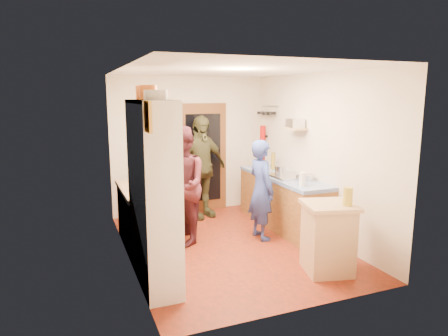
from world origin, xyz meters
TOP-DOWN VIEW (x-y plane):
  - floor at (0.00, 0.00)m, footprint 3.00×4.00m
  - ceiling at (0.00, 0.00)m, footprint 3.00×4.00m
  - wall_back at (0.00, 2.01)m, footprint 3.00×0.02m
  - wall_front at (0.00, -2.01)m, footprint 3.00×0.02m
  - wall_left at (-1.51, 0.00)m, footprint 0.02×4.00m
  - wall_right at (1.51, 0.00)m, footprint 0.02×4.00m
  - door_frame at (0.25, 1.97)m, footprint 0.95×0.06m
  - door_glass at (0.25, 1.94)m, footprint 0.70×0.02m
  - hutch_body at (-1.30, -0.80)m, footprint 0.40×1.20m
  - hutch_top_shelf at (-1.30, -0.80)m, footprint 0.40×1.14m
  - plate_stack at (-1.30, -1.09)m, footprint 0.25×0.25m
  - orange_pot_a at (-1.30, -0.69)m, footprint 0.21×0.21m
  - orange_pot_b at (-1.30, -0.39)m, footprint 0.18×0.18m
  - left_counter_base at (-1.20, 0.45)m, footprint 0.60×1.40m
  - left_counter_top at (-1.20, 0.45)m, footprint 0.64×1.44m
  - toaster at (-1.15, -0.07)m, footprint 0.30×0.24m
  - kettle at (-1.25, 0.32)m, footprint 0.18×0.18m
  - orange_bowl at (-1.12, 0.67)m, footprint 0.25×0.25m
  - chopping_board at (-1.18, 0.93)m, footprint 0.30×0.22m
  - right_counter_base at (1.20, 0.50)m, footprint 0.60×2.20m
  - right_counter_top at (1.20, 0.50)m, footprint 0.62×2.22m
  - hob at (1.20, 0.33)m, footprint 0.55×0.58m
  - pot_on_hob at (1.15, 0.51)m, footprint 0.20×0.20m
  - bottle_a at (1.05, 1.13)m, footprint 0.08×0.08m
  - bottle_b at (1.18, 1.21)m, footprint 0.08×0.08m
  - bottle_c at (1.31, 1.07)m, footprint 0.09×0.09m
  - paper_towel at (1.05, -0.33)m, footprint 0.12×0.12m
  - mixing_bowl at (1.30, 0.00)m, footprint 0.33×0.33m
  - island_base at (0.82, -1.32)m, footprint 0.67×0.67m
  - island_top at (0.82, -1.32)m, footprint 0.75×0.75m
  - cutting_board at (0.78, -1.25)m, footprint 0.41×0.36m
  - oil_jar at (0.96, -1.48)m, footprint 0.14×0.14m
  - pan_rail at (1.46, 1.52)m, footprint 0.02×0.65m
  - pan_hang_a at (1.40, 1.35)m, footprint 0.18×0.18m
  - pan_hang_b at (1.40, 1.55)m, footprint 0.16×0.16m
  - pan_hang_c at (1.40, 1.75)m, footprint 0.17×0.17m
  - wall_shelf at (1.37, 0.45)m, footprint 0.26×0.42m
  - radio at (1.37, 0.45)m, footprint 0.25×0.32m
  - ext_bracket at (1.47, 1.70)m, footprint 0.06×0.10m
  - fire_extinguisher at (1.41, 1.70)m, footprint 0.11×0.11m
  - picture_frame at (-1.48, -1.55)m, footprint 0.03×0.25m
  - person_hob at (0.62, 0.09)m, footprint 0.41×0.60m
  - person_left at (-0.61, 0.41)m, footprint 0.69×0.88m
  - person_back at (0.06, 1.53)m, footprint 1.19×0.76m

SIDE VIEW (x-z plane):
  - floor at x=0.00m, z-range -0.02..0.00m
  - right_counter_base at x=1.20m, z-range 0.00..0.84m
  - left_counter_base at x=-1.20m, z-range 0.00..0.85m
  - island_base at x=0.82m, z-range 0.00..0.86m
  - person_hob at x=0.62m, z-range 0.00..1.58m
  - right_counter_top at x=1.20m, z-range 0.84..0.90m
  - left_counter_top at x=-1.20m, z-range 0.85..0.90m
  - island_top at x=0.82m, z-range 0.86..0.91m
  - cutting_board at x=0.78m, z-range 0.89..0.91m
  - person_left at x=-0.61m, z-range 0.00..1.81m
  - chopping_board at x=-1.18m, z-range 0.90..0.92m
  - hob at x=1.20m, z-range 0.90..0.94m
  - orange_bowl at x=-1.12m, z-range 0.90..0.99m
  - person_back at x=0.06m, z-range 0.00..1.89m
  - mixing_bowl at x=1.30m, z-range 0.90..1.01m
  - kettle at x=-1.25m, z-range 0.90..1.08m
  - toaster at x=-1.15m, z-range 0.90..1.10m
  - pot_on_hob at x=1.15m, z-range 0.94..1.07m
  - paper_towel at x=1.05m, z-range 0.90..1.11m
  - oil_jar at x=0.96m, z-range 0.91..1.14m
  - bottle_b at x=1.18m, z-range 0.90..1.16m
  - bottle_a at x=1.05m, z-range 0.90..1.17m
  - door_frame at x=0.25m, z-range 0.00..2.10m
  - door_glass at x=0.25m, z-range 0.20..1.90m
  - bottle_c at x=1.31m, z-range 0.90..1.22m
  - hutch_body at x=-1.30m, z-range 0.00..2.20m
  - wall_back at x=0.00m, z-range 0.00..2.60m
  - wall_front at x=0.00m, z-range 0.00..2.60m
  - wall_left at x=-1.51m, z-range 0.00..2.60m
  - wall_right at x=1.51m, z-range 0.00..2.60m
  - ext_bracket at x=1.47m, z-range 1.43..1.47m
  - fire_extinguisher at x=1.41m, z-range 1.34..1.66m
  - wall_shelf at x=1.37m, z-range 1.69..1.71m
  - radio at x=1.37m, z-range 1.72..1.86m
  - pan_hang_b at x=1.40m, z-range 1.88..1.92m
  - pan_hang_c at x=1.40m, z-range 1.89..1.93m
  - pan_hang_a at x=1.40m, z-range 1.90..1.94m
  - pan_rail at x=1.46m, z-range 2.04..2.06m
  - picture_frame at x=-1.48m, z-range 1.90..2.20m
  - hutch_top_shelf at x=-1.30m, z-range 2.16..2.20m
  - plate_stack at x=-1.30m, z-range 2.20..2.31m
  - orange_pot_b at x=-1.30m, z-range 2.20..2.36m
  - orange_pot_a at x=-1.30m, z-range 2.20..2.36m
  - ceiling at x=0.00m, z-range 2.60..2.62m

